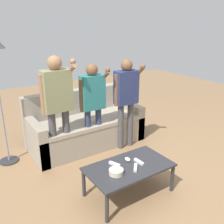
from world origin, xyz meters
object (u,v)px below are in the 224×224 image
at_px(game_remote_wand_spare, 136,168).
at_px(player_left, 57,99).
at_px(player_center, 93,99).
at_px(coffee_table, 129,169).
at_px(game_remote_wand_near, 115,164).
at_px(snack_bowl, 116,172).
at_px(game_remote_wand_far, 139,162).
at_px(game_remote_nunchuk, 128,159).
at_px(couch, 85,126).
at_px(player_right, 126,94).

bearing_deg(game_remote_wand_spare, player_left, 109.25).
relative_size(player_center, game_remote_wand_spare, 10.37).
relative_size(coffee_table, game_remote_wand_near, 6.71).
height_order(snack_bowl, game_remote_wand_far, snack_bowl).
bearing_deg(snack_bowl, game_remote_wand_near, 61.36).
height_order(game_remote_nunchuk, player_left, player_left).
xyz_separation_m(snack_bowl, player_center, (0.39, 1.20, 0.49)).
bearing_deg(game_remote_wand_near, snack_bowl, -118.64).
bearing_deg(game_remote_wand_near, coffee_table, -38.84).
height_order(player_center, game_remote_wand_near, player_center).
bearing_deg(game_remote_wand_spare, couch, 83.68).
bearing_deg(snack_bowl, game_remote_nunchuk, 29.18).
xyz_separation_m(couch, player_center, (-0.04, -0.39, 0.60)).
relative_size(game_remote_nunchuk, player_center, 0.06).
bearing_deg(player_right, game_remote_wand_spare, -121.41).
bearing_deg(coffee_table, game_remote_nunchuk, 62.25).
height_order(player_left, game_remote_wand_far, player_left).
bearing_deg(player_center, snack_bowl, -107.89).
relative_size(game_remote_nunchuk, game_remote_wand_spare, 0.63).
bearing_deg(player_left, couch, 33.44).
bearing_deg(game_remote_wand_near, game_remote_wand_far, -23.01).
relative_size(couch, game_remote_nunchuk, 21.57).
xyz_separation_m(snack_bowl, player_right, (0.94, 1.09, 0.51)).
xyz_separation_m(coffee_table, game_remote_wand_near, (-0.14, 0.11, 0.06)).
bearing_deg(player_left, game_remote_wand_far, -64.52).
bearing_deg(coffee_table, game_remote_wand_near, 141.16).
distance_m(coffee_table, player_center, 1.28).
relative_size(coffee_table, game_remote_wand_far, 6.73).
bearing_deg(snack_bowl, coffee_table, 13.69).
xyz_separation_m(game_remote_wand_near, game_remote_wand_far, (0.28, -0.12, -0.00)).
xyz_separation_m(game_remote_nunchuk, game_remote_wand_spare, (-0.03, -0.19, -0.01)).
bearing_deg(game_remote_nunchuk, player_center, 84.05).
bearing_deg(player_right, player_left, 174.70).
bearing_deg(player_left, player_right, -5.30).
distance_m(player_left, game_remote_wand_spare, 1.43).
bearing_deg(game_remote_wand_near, game_remote_wand_spare, -50.94).
bearing_deg(game_remote_wand_spare, player_center, 83.74).
height_order(player_left, game_remote_wand_spare, player_left).
bearing_deg(player_left, coffee_table, -70.51).
bearing_deg(player_center, couch, 83.49).
xyz_separation_m(game_remote_nunchuk, game_remote_wand_far, (0.09, -0.11, -0.01)).
bearing_deg(player_left, player_center, 0.78).
bearing_deg(game_remote_wand_near, player_left, 104.54).
distance_m(coffee_table, game_remote_wand_near, 0.18).
distance_m(player_center, game_remote_wand_far, 1.26).
relative_size(game_remote_nunchuk, player_left, 0.05).
height_order(player_right, game_remote_wand_spare, player_right).
relative_size(player_right, game_remote_wand_far, 9.67).
height_order(coffee_table, game_remote_wand_far, game_remote_wand_far).
height_order(couch, player_center, player_center).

